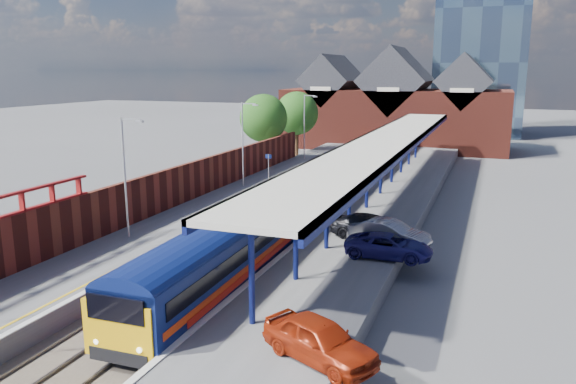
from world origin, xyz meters
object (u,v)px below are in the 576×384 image
parked_car_dark (372,227)px  relay_cabinet (159,339)px  train (350,168)px  lamp_post_b (126,170)px  parked_car_red (320,340)px  lamp_post_d (305,122)px  parked_car_blue (389,246)px  platform_sign (269,163)px  parked_car_silver (389,234)px  lamp_post_c (244,139)px

parked_car_dark → relay_cabinet: 15.05m
train → relay_cabinet: 30.78m
lamp_post_b → parked_car_red: lamp_post_b is taller
train → lamp_post_d: bearing=126.0°
parked_car_blue → parked_car_red: bearing=179.0°
platform_sign → parked_car_red: size_ratio=0.58×
lamp_post_d → parked_car_blue: 33.98m
lamp_post_d → parked_car_blue: bearing=-63.9°
platform_sign → parked_car_dark: bearing=-48.3°
lamp_post_b → lamp_post_d: size_ratio=1.00×
lamp_post_b → platform_sign: bearing=85.7°
parked_car_red → parked_car_blue: size_ratio=0.95×
platform_sign → parked_car_blue: bearing=-50.5°
parked_car_silver → lamp_post_d: bearing=39.4°
lamp_post_b → parked_car_blue: lamp_post_b is taller
train → parked_car_red: (6.78, -30.98, -0.39)m
lamp_post_c → parked_car_dark: (13.35, -11.47, -3.29)m
parked_car_dark → parked_car_blue: (1.52, -2.90, -0.07)m
lamp_post_b → relay_cabinet: size_ratio=7.00×
parked_car_blue → parked_car_silver: bearing=10.0°
lamp_post_c → platform_sign: 3.34m
train → lamp_post_d: size_ratio=9.42×
relay_cabinet → lamp_post_d: bearing=123.0°
lamp_post_b → platform_sign: 18.20m
parked_car_blue → lamp_post_d: bearing=26.2°
train → parked_car_red: bearing=-77.7°
train → lamp_post_c: lamp_post_c is taller
lamp_post_d → parked_car_blue: (14.86, -30.38, -3.36)m
parked_car_red → parked_car_dark: size_ratio=0.89×
lamp_post_b → platform_sign: (1.36, 18.00, -2.30)m
lamp_post_c → parked_car_silver: lamp_post_c is taller
parked_car_dark → relay_cabinet: (-5.21, -14.07, -1.20)m
parked_car_red → parked_car_silver: bearing=26.1°
lamp_post_b → parked_car_red: bearing=-33.8°
platform_sign → parked_car_dark: (11.98, -13.47, -0.99)m
train → lamp_post_d: 13.67m
lamp_post_b → parked_car_silver: 15.30m
parked_car_red → parked_car_dark: bearing=30.8°
relay_cabinet → lamp_post_c: bearing=129.5°
parked_car_blue → relay_cabinet: (-6.73, -11.17, -1.13)m
train → lamp_post_b: bearing=-110.3°
parked_car_silver → parked_car_dark: bearing=61.6°
lamp_post_d → parked_car_silver: 32.15m
parked_car_red → parked_car_blue: parked_car_red is taller
parked_car_silver → relay_cabinet: (-6.40, -13.05, -1.24)m
lamp_post_c → parked_car_dark: 17.90m
lamp_post_b → lamp_post_c: bearing=90.0°
lamp_post_c → parked_car_silver: bearing=-40.7°
parked_car_red → parked_car_dark: (-1.28, 14.32, -0.03)m
parked_car_silver → parked_car_dark: parked_car_silver is taller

